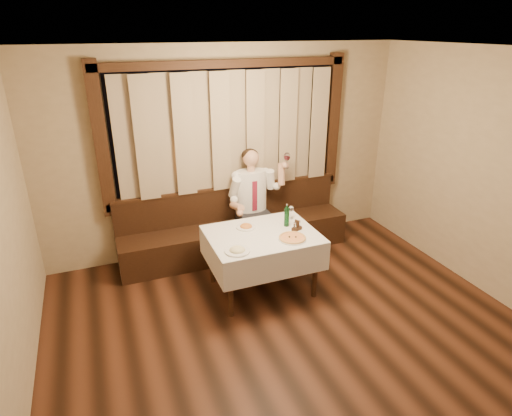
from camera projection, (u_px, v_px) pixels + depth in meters
name	position (u px, v px, depth m)	size (l,w,h in m)	color
room	(291.00, 195.00, 4.06)	(5.01, 6.01, 2.81)	black
banquette	(235.00, 232.00, 6.03)	(3.20, 0.61, 0.94)	black
dining_table	(262.00, 242.00, 5.02)	(1.27, 0.97, 0.76)	black
pizza	(292.00, 238.00, 4.84)	(0.33, 0.33, 0.03)	white
pasta_red	(246.00, 225.00, 5.11)	(0.24, 0.24, 0.08)	white
pasta_cream	(237.00, 248.00, 4.56)	(0.28, 0.28, 0.09)	white
green_bottle	(287.00, 217.00, 5.12)	(0.06, 0.06, 0.28)	#115121
table_wine_glass	(291.00, 209.00, 5.31)	(0.07, 0.07, 0.18)	white
cruet_caddy	(297.00, 227.00, 5.04)	(0.13, 0.10, 0.13)	black
seated_man	(254.00, 196.00, 5.82)	(0.83, 0.62, 1.48)	black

